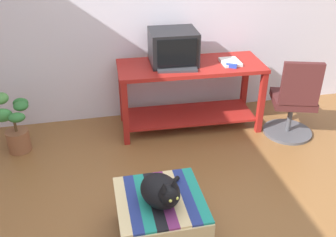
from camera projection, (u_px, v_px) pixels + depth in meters
The scene contains 12 objects.
ground_plane at pixel (190, 236), 2.88m from camera, with size 14.00×14.00×0.00m, color brown.
back_wall at pixel (143, 2), 3.98m from camera, with size 8.00×0.10×2.60m, color silver.
desk at pixel (190, 85), 4.07m from camera, with size 1.55×0.65×0.74m.
tv_monitor at pixel (173, 47), 3.91m from camera, with size 0.49×0.44×0.35m.
keyboard at pixel (177, 69), 3.81m from camera, with size 0.40×0.15×0.02m, color #333338.
book at pixel (230, 62), 3.97m from camera, with size 0.19×0.24×0.03m, color white.
ottoman_with_blanket at pixel (160, 218), 2.79m from camera, with size 0.62×0.62×0.36m.
cat at pixel (162, 191), 2.61m from camera, with size 0.36×0.42×0.27m.
potted_plant at pixel (14, 126), 3.74m from camera, with size 0.35×0.38×0.61m.
office_chair at pixel (294, 104), 3.94m from camera, with size 0.52×0.53×0.89m.
stapler at pixel (231, 66), 3.86m from camera, with size 0.04×0.11×0.04m, color #2342B7.
pen at pixel (232, 62), 4.00m from camera, with size 0.01×0.01×0.14m, color #2351B2.
Camera 1 is at (-0.59, -1.99, 2.19)m, focal length 40.58 mm.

